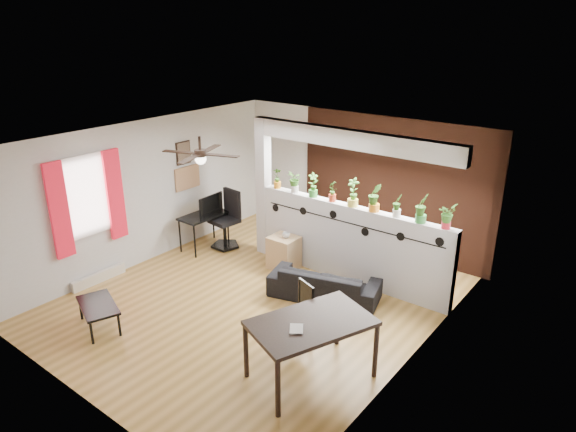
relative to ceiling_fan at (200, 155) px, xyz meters
The scene contains 30 objects.
room_shell 1.33m from the ceiling_fan, 20.56° to the left, with size 6.30×7.10×2.90m.
partition_wall 2.91m from the ceiling_fan, 48.37° to the left, with size 3.60×0.18×1.35m, color #BCBCC1.
ceiling_header 2.41m from the ceiling_fan, 48.37° to the left, with size 3.60×0.18×0.30m, color silver.
pier_column 2.09m from the ceiling_fan, 99.77° to the left, with size 0.22×0.20×2.60m, color #BCBCC1.
brick_panel 3.78m from the ceiling_fan, 63.93° to the left, with size 3.90×0.05×2.60m, color brown.
vine_decal 2.64m from the ceiling_fan, 46.80° to the left, with size 3.31×0.01×0.30m.
window_assembly 2.13m from the ceiling_fan, 152.87° to the right, with size 0.09×1.30×1.55m.
baseboard_heater 2.96m from the ceiling_fan, 152.65° to the right, with size 0.08×1.00×0.18m, color silver.
corkboard 2.38m from the ceiling_fan, 144.85° to the left, with size 0.03×0.60×0.45m, color #A1724D.
framed_art 2.19m from the ceiling_fan, 145.97° to the left, with size 0.03×0.34×0.44m.
ceiling_fan is the anchor object (origin of this frame).
potted_plant_0 1.95m from the ceiling_fan, 89.36° to the left, with size 0.24×0.23×0.38m.
potted_plant_1 2.00m from the ceiling_fan, 77.02° to the left, with size 0.25×0.24×0.39m.
potted_plant_2 2.11m from the ceiling_fan, 65.77° to the left, with size 0.27×0.28×0.42m.
potted_plant_3 2.30m from the ceiling_fan, 56.20° to the left, with size 0.18×0.21×0.36m.
potted_plant_4 2.51m from the ceiling_fan, 48.37° to the left, with size 0.26×0.21×0.48m.
potted_plant_5 2.78m from the ceiling_fan, 42.06° to the left, with size 0.31×0.31×0.46m.
potted_plant_6 3.09m from the ceiling_fan, 36.98° to the left, with size 0.20×0.22×0.37m.
potted_plant_7 3.39m from the ceiling_fan, 32.88° to the left, with size 0.27×0.29×0.45m.
potted_plant_8 3.73m from the ceiling_fan, 29.51° to the left, with size 0.18×0.21×0.39m.
sofa 2.81m from the ceiling_fan, 32.52° to the left, with size 1.67×0.66×0.49m, color black.
cube_shelf 2.52m from the ceiling_fan, 73.50° to the left, with size 0.49×0.44×0.60m, color tan.
cup 2.26m from the ceiling_fan, 71.71° to the left, with size 0.13×0.13×0.10m, color gray.
computer_desk 2.48m from the ceiling_fan, 137.99° to the left, with size 0.52×0.97×0.69m.
monitor 2.45m from the ceiling_fan, 134.67° to the left, with size 0.06×0.35×0.20m, color black.
office_chair 2.59m from the ceiling_fan, 123.94° to the left, with size 0.59×0.59×1.13m.
dining_table 3.11m from the ceiling_fan, 15.73° to the right, with size 1.38×1.69×0.80m.
book 3.06m from the ceiling_fan, 22.53° to the right, with size 0.16×0.21×0.02m, color gray.
folding_chair 2.71m from the ceiling_fan, ahead, with size 0.47×0.47×0.90m.
coffee_table 2.65m from the ceiling_fan, 106.44° to the right, with size 0.93×0.72×0.38m.
Camera 1 is at (4.79, -5.41, 4.20)m, focal length 32.00 mm.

